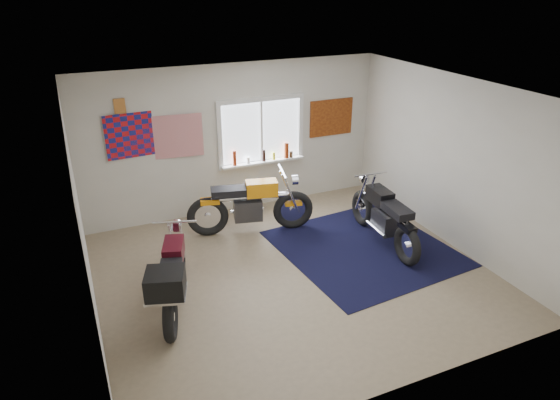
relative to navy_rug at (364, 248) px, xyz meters
name	(u,v)px	position (x,y,z in m)	size (l,w,h in m)	color
ground	(293,273)	(-1.37, -0.20, -0.01)	(5.50, 5.50, 0.00)	#9E896B
room_shell	(294,170)	(-1.37, -0.20, 1.63)	(5.50, 5.50, 5.50)	white
navy_rug	(364,248)	(0.00, 0.00, 0.00)	(2.50, 2.60, 0.01)	black
window_assembly	(261,136)	(-0.87, 2.26, 1.36)	(1.66, 0.17, 1.26)	white
oil_bottles	(269,154)	(-0.75, 2.20, 1.02)	(1.19, 0.09, 0.30)	#993116
flag_display	(120,106)	(-3.27, 2.28, 2.14)	(1.60, 0.10, 1.17)	red
triumph_poster	(331,118)	(0.58, 2.28, 1.54)	(0.90, 0.03, 0.70)	#A54C14
yellow_triumph	(250,206)	(-1.47, 1.30, 0.47)	(2.14, 0.76, 1.09)	black
black_chrome_bike	(384,218)	(0.38, 0.05, 0.45)	(0.62, 2.04, 1.05)	black
maroon_tourer	(173,278)	(-3.17, -0.42, 0.52)	(0.95, 1.96, 1.01)	black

